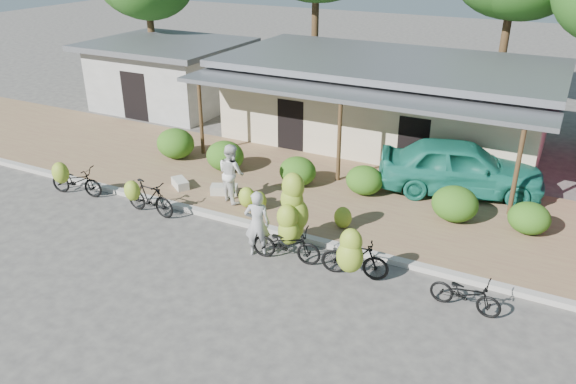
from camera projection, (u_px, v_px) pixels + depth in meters
name	position (u px, v px, depth m)	size (l,w,h in m)	color
ground	(246.00, 268.00, 14.42)	(100.00, 100.00, 0.00)	#42403D
sidewalk	(325.00, 193.00, 18.43)	(60.00, 6.00, 0.12)	olive
curb	(282.00, 232.00, 16.00)	(60.00, 0.25, 0.15)	#A8A399
shop_main	(386.00, 100.00, 22.51)	(13.00, 8.50, 3.35)	beige
shop_grey	(168.00, 74.00, 27.17)	(7.00, 6.00, 3.15)	#ADACA7
hedge_0	(176.00, 143.00, 20.95)	(1.44, 1.30, 1.13)	#215613
hedge_1	(225.00, 156.00, 19.86)	(1.37, 1.23, 1.07)	#215613
hedge_2	(298.00, 171.00, 18.71)	(1.25, 1.13, 0.98)	#215613
hedge_3	(364.00, 180.00, 18.08)	(1.21, 1.09, 0.94)	#215613
hedge_4	(455.00, 204.00, 16.38)	(1.35, 1.21, 1.05)	#215613
hedge_5	(529.00, 218.00, 15.72)	(1.16, 1.04, 0.91)	#215613
bike_far_left	(74.00, 180.00, 18.17)	(1.96, 1.36, 1.39)	black
bike_left	(148.00, 197.00, 16.92)	(1.84, 1.17, 1.35)	black
bike_center	(290.00, 226.00, 14.65)	(1.94, 1.33, 2.28)	black
bike_right	(353.00, 256.00, 13.61)	(1.76, 1.29, 1.66)	black
bike_far_right	(466.00, 294.00, 12.69)	(1.67, 0.71, 0.85)	black
loose_banana_a	(247.00, 197.00, 17.24)	(0.53, 0.45, 0.66)	olive
loose_banana_b	(259.00, 200.00, 17.11)	(0.47, 0.40, 0.59)	olive
loose_banana_c	(343.00, 217.00, 16.03)	(0.52, 0.44, 0.65)	olive
sack_near	(224.00, 190.00, 18.19)	(0.85, 0.40, 0.30)	beige
sack_far	(180.00, 183.00, 18.67)	(0.75, 0.38, 0.28)	beige
vendor	(257.00, 224.00, 14.67)	(0.68, 0.44, 1.86)	#9C9C9C
bystander	(231.00, 173.00, 17.42)	(0.91, 0.71, 1.88)	silver
teal_van	(461.00, 167.00, 18.04)	(2.08, 5.16, 1.76)	#1A7964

